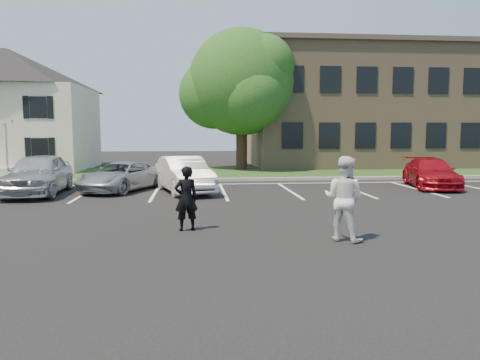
% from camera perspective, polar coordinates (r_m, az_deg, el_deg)
% --- Properties ---
extents(ground_plane, '(90.00, 90.00, 0.00)m').
position_cam_1_polar(ground_plane, '(11.58, 0.49, -6.69)').
color(ground_plane, black).
rests_on(ground_plane, ground).
extents(curb, '(40.00, 0.30, 0.15)m').
position_cam_1_polar(curb, '(23.39, -2.65, 0.04)').
color(curb, gray).
rests_on(curb, ground).
extents(grass_strip, '(44.00, 8.00, 0.08)m').
position_cam_1_polar(grass_strip, '(27.37, -3.09, 0.86)').
color(grass_strip, '#264118').
rests_on(grass_strip, ground).
extents(stall_lines, '(34.00, 5.36, 0.01)m').
position_cam_1_polar(stall_lines, '(20.51, 1.71, -1.02)').
color(stall_lines, white).
rests_on(stall_lines, ground).
extents(house, '(10.30, 9.22, 7.60)m').
position_cam_1_polar(house, '(33.38, -26.59, 7.69)').
color(house, '#BEB69C').
rests_on(house, ground).
extents(office_building, '(22.40, 10.40, 8.30)m').
position_cam_1_polar(office_building, '(36.57, 19.15, 8.33)').
color(office_building, '#8C7656').
rests_on(office_building, ground).
extents(tree, '(7.80, 7.20, 8.80)m').
position_cam_1_polar(tree, '(29.77, 0.35, 11.53)').
color(tree, black).
rests_on(tree, ground).
extents(man_black_suit, '(0.69, 0.54, 1.66)m').
position_cam_1_polar(man_black_suit, '(12.01, -6.59, -2.24)').
color(man_black_suit, black).
rests_on(man_black_suit, ground).
extents(man_white_shirt, '(1.22, 1.18, 1.97)m').
position_cam_1_polar(man_white_shirt, '(11.10, 12.52, -2.23)').
color(man_white_shirt, white).
rests_on(man_white_shirt, ground).
extents(car_silver_west, '(2.13, 4.89, 1.64)m').
position_cam_1_polar(car_silver_west, '(20.19, -23.36, 0.68)').
color(car_silver_west, silver).
rests_on(car_silver_west, ground).
extents(car_silver_minivan, '(3.72, 4.80, 1.21)m').
position_cam_1_polar(car_silver_minivan, '(20.29, -14.28, 0.41)').
color(car_silver_minivan, '#AAAEB3').
rests_on(car_silver_minivan, ground).
extents(car_white_sedan, '(2.71, 4.73, 1.47)m').
position_cam_1_polar(car_white_sedan, '(19.29, -6.82, 0.66)').
color(car_white_sedan, silver).
rests_on(car_white_sedan, ground).
extents(car_red_compact, '(2.74, 4.71, 1.28)m').
position_cam_1_polar(car_red_compact, '(22.51, 22.23, 0.79)').
color(car_red_compact, maroon).
rests_on(car_red_compact, ground).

